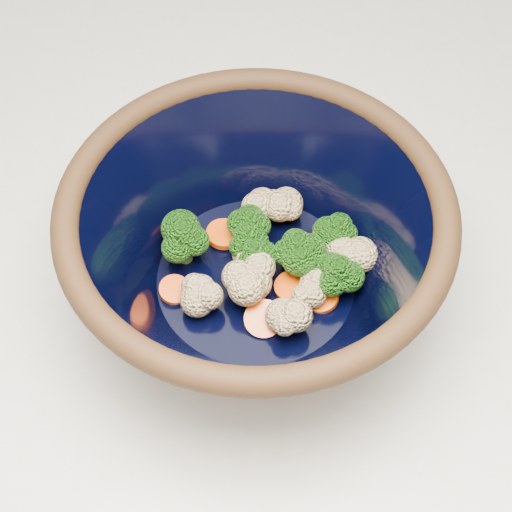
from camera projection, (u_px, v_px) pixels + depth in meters
name	position (u px, v px, depth m)	size (l,w,h in m)	color
mixing_bowl	(256.00, 247.00, 0.59)	(0.34, 0.34, 0.14)	black
vegetable_pile	(271.00, 252.00, 0.61)	(0.18, 0.15, 0.05)	#608442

